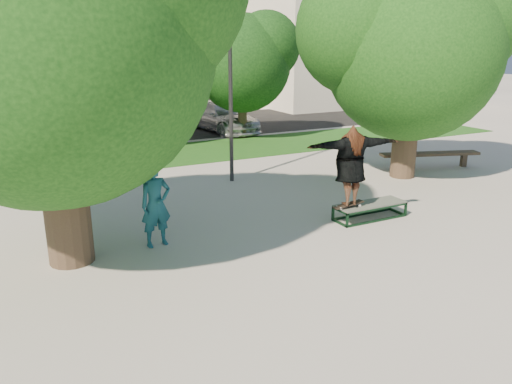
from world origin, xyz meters
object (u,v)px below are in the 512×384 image
tree_left (39,19)px  lamppost (230,75)px  tree_right (409,42)px  grind_box (370,211)px  car_grey (74,117)px  car_dark (22,129)px  bystander (156,204)px  car_silver_b (223,117)px  bench (430,155)px

tree_left → lamppost: (5.29, 3.91, -1.27)m
tree_left → tree_right: tree_left is taller
grind_box → tree_right: bearing=38.8°
grind_box → car_grey: 16.32m
grind_box → car_dark: 15.35m
bystander → car_dark: bearing=91.0°
car_dark → car_silver_b: car_silver_b is taller
bench → car_silver_b: bearing=127.0°
lamppost → car_grey: lamppost is taller
lamppost → car_silver_b: (3.44, 8.50, -2.47)m
tree_left → car_silver_b: 15.62m
grind_box → bystander: size_ratio=1.01×
tree_left → bench: bearing=11.3°
lamppost → car_dark: size_ratio=1.49×
tree_right → car_grey: tree_right is taller
bench → car_grey: 15.82m
bystander → bench: bystander is taller
tree_right → grind_box: 5.87m
car_grey → car_silver_b: (6.44, -2.51, -0.08)m
tree_left → tree_right: bearing=11.0°
bystander → car_dark: 13.17m
tree_left → bystander: bearing=-1.6°
bystander → car_dark: bystander is taller
tree_right → car_grey: (-7.92, 12.93, -3.33)m
tree_right → car_grey: size_ratio=1.19×
bench → car_dark: car_dark is taller
bench → car_grey: (-9.65, 12.53, 0.33)m
grind_box → car_dark: size_ratio=0.44×
tree_right → car_silver_b: 11.06m
lamppost → bench: bearing=-12.8°
grind_box → car_dark: (-6.82, 13.75, 0.49)m
bench → bystander: bearing=-147.2°
tree_right → car_grey: 15.52m
grind_box → car_grey: bearing=106.0°
lamppost → grind_box: 5.72m
bench → car_silver_b: car_silver_b is taller
lamppost → grind_box: bearing=-72.2°
tree_left → grind_box: (6.79, -0.76, -4.23)m
tree_right → grind_box: size_ratio=3.62×
car_dark → car_silver_b: (8.76, -0.58, 0.00)m
tree_right → car_dark: tree_right is taller
tree_right → car_silver_b: tree_right is taller
bystander → car_silver_b: (6.94, 12.46, -0.21)m
tree_left → tree_right: (10.21, 1.99, -0.33)m
bystander → car_grey: (0.50, 14.97, -0.12)m
grind_box → car_grey: (-4.50, 15.68, 0.57)m
tree_right → car_silver_b: size_ratio=1.39×
car_grey → lamppost: bearing=-80.0°
car_dark → car_grey: 3.02m
grind_box → bystander: 5.10m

